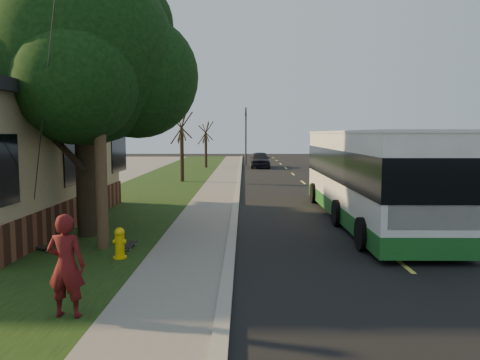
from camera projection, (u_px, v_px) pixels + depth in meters
name	position (u px, v px, depth m)	size (l,w,h in m)	color
ground	(230.00, 261.00, 11.06)	(120.00, 120.00, 0.00)	black
road	(325.00, 201.00, 20.97)	(8.00, 80.00, 0.01)	black
curb	(236.00, 200.00, 21.00)	(0.25, 80.00, 0.12)	gray
sidewalk	(214.00, 200.00, 21.01)	(2.00, 80.00, 0.08)	slate
grass_verge	(137.00, 200.00, 21.04)	(5.00, 80.00, 0.07)	black
fire_hydrant	(120.00, 243.00, 11.04)	(0.32, 0.32, 0.74)	#E5B70C
utility_pole	(98.00, 68.00, 11.62)	(2.86, 3.21, 9.07)	#473321
leafy_tree	(85.00, 57.00, 13.22)	(6.30, 6.00, 7.80)	black
bare_tree_near	(182.00, 148.00, 28.79)	(1.38, 1.21, 4.31)	black
bare_tree_far	(206.00, 145.00, 40.74)	(1.38, 1.21, 4.03)	black
traffic_signal	(246.00, 132.00, 44.57)	(0.18, 0.22, 5.50)	#2D2D30
transit_bus	(368.00, 173.00, 16.01)	(2.64, 11.46, 3.10)	silver
skateboarder	(66.00, 266.00, 7.45)	(0.61, 0.40, 1.68)	#501012
skateboard_main	(130.00, 245.00, 12.10)	(0.23, 0.86, 0.08)	black
skateboard_spare	(43.00, 248.00, 11.82)	(0.70, 0.51, 0.07)	black
distant_car	(260.00, 160.00, 41.55)	(1.70, 4.22, 1.44)	black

